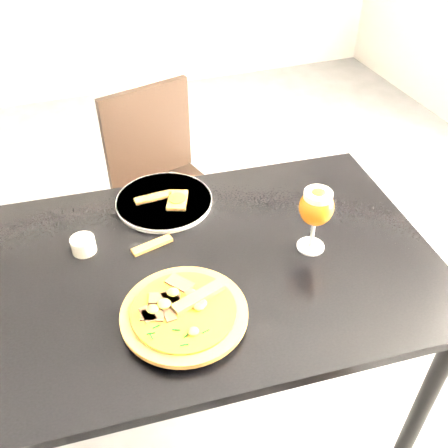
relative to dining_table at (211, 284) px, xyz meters
name	(u,v)px	position (x,y,z in m)	size (l,w,h in m)	color
dining_table	(211,284)	(0.00, 0.00, 0.00)	(1.25, 0.88, 0.75)	black
chair_far	(166,186)	(0.05, 0.76, -0.18)	(0.49, 0.49, 0.86)	black
plate_main	(189,314)	(-0.11, -0.16, 0.10)	(0.27, 0.27, 0.01)	white
pizza	(185,312)	(-0.12, -0.17, 0.11)	(0.30, 0.30, 0.03)	brown
plate_second	(164,201)	(-0.06, 0.28, 0.10)	(0.29, 0.29, 0.02)	white
crust_scraps	(169,199)	(-0.04, 0.27, 0.11)	(0.17, 0.11, 0.01)	brown
loose_crust	(152,245)	(-0.13, 0.11, 0.09)	(0.12, 0.03, 0.01)	brown
sauce_cup	(83,244)	(-0.31, 0.15, 0.11)	(0.07, 0.07, 0.04)	beige
beer_glass	(316,208)	(0.28, -0.04, 0.23)	(0.09, 0.09, 0.19)	silver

